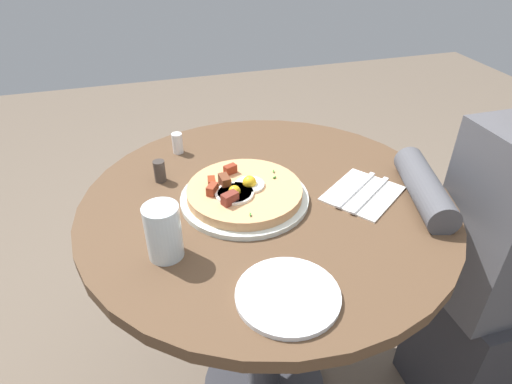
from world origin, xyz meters
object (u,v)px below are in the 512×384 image
object	(u,v)px
breakfast_pizza	(243,191)
pizza_plate	(245,198)
knife	(370,195)
water_glass	(163,232)
pepper_shaker	(160,171)
person_seated	(508,274)
dining_table	(266,256)
bread_plate	(288,295)
salt_shaker	(177,143)
fork	(356,189)

from	to	relation	value
breakfast_pizza	pizza_plate	bearing A→B (deg)	-162.81
knife	breakfast_pizza	bearing A→B (deg)	-49.32
breakfast_pizza	water_glass	size ratio (longest dim) A/B	2.32
pizza_plate	pepper_shaker	xyz separation A→B (m)	(0.17, -0.14, 0.02)
breakfast_pizza	pepper_shaker	distance (m)	0.22
knife	person_seated	bearing A→B (deg)	126.73
knife	water_glass	distance (m)	0.48
dining_table	bread_plate	world-z (taller)	bread_plate
breakfast_pizza	water_glass	distance (m)	0.23
breakfast_pizza	pepper_shaker	world-z (taller)	breakfast_pizza
pizza_plate	salt_shaker	distance (m)	0.29
person_seated	pepper_shaker	world-z (taller)	person_seated
pizza_plate	knife	bearing A→B (deg)	166.14
breakfast_pizza	water_glass	world-z (taller)	water_glass
dining_table	pepper_shaker	distance (m)	0.34
breakfast_pizza	bread_plate	xyz separation A→B (m)	(0.00, 0.30, -0.02)
dining_table	person_seated	xyz separation A→B (m)	(-0.60, 0.18, -0.06)
pizza_plate	pepper_shaker	bearing A→B (deg)	-38.13
bread_plate	fork	xyz separation A→B (m)	(-0.26, -0.26, 0.00)
person_seated	water_glass	bearing A→B (deg)	-3.56
breakfast_pizza	salt_shaker	xyz separation A→B (m)	(0.11, -0.27, 0.00)
bread_plate	pepper_shaker	bearing A→B (deg)	-68.91
salt_shaker	bread_plate	bearing A→B (deg)	100.81
person_seated	water_glass	world-z (taller)	person_seated
person_seated	breakfast_pizza	size ratio (longest dim) A/B	4.36
person_seated	breakfast_pizza	distance (m)	0.73
fork	dining_table	bearing A→B (deg)	-44.29
pepper_shaker	water_glass	bearing A→B (deg)	86.28
pizza_plate	salt_shaker	bearing A→B (deg)	-66.98
salt_shaker	knife	bearing A→B (deg)	139.47
salt_shaker	pepper_shaker	xyz separation A→B (m)	(0.06, 0.13, -0.00)
person_seated	fork	size ratio (longest dim) A/B	6.31
person_seated	pepper_shaker	size ratio (longest dim) A/B	21.00
breakfast_pizza	salt_shaker	distance (m)	0.29
dining_table	breakfast_pizza	world-z (taller)	breakfast_pizza
water_glass	fork	bearing A→B (deg)	-168.14
bread_plate	pepper_shaker	world-z (taller)	pepper_shaker
dining_table	fork	distance (m)	0.28
dining_table	water_glass	world-z (taller)	water_glass
fork	knife	xyz separation A→B (m)	(-0.02, 0.03, 0.00)
bread_plate	pepper_shaker	size ratio (longest dim) A/B	3.38
pizza_plate	pepper_shaker	distance (m)	0.22
fork	salt_shaker	bearing A→B (deg)	-75.32
person_seated	fork	xyz separation A→B (m)	(0.40, -0.15, 0.25)
bread_plate	knife	bearing A→B (deg)	-140.58
pizza_plate	fork	bearing A→B (deg)	171.25
person_seated	bread_plate	bearing A→B (deg)	9.94
person_seated	water_glass	size ratio (longest dim) A/B	10.11
pizza_plate	breakfast_pizza	xyz separation A→B (m)	(0.00, 0.00, 0.02)
dining_table	fork	world-z (taller)	fork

